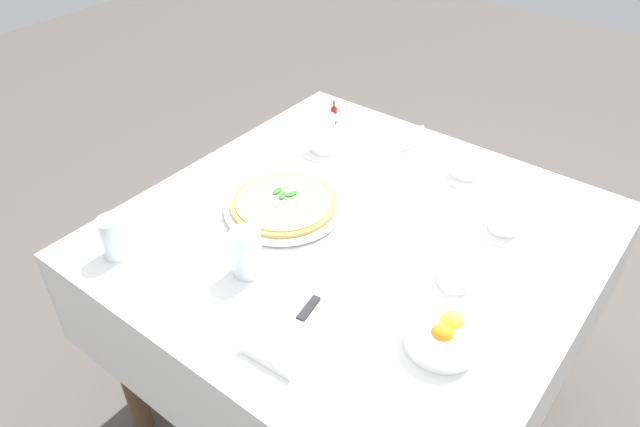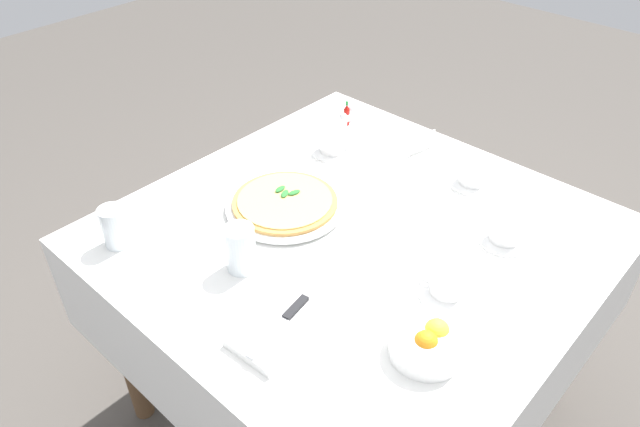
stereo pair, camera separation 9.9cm
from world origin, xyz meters
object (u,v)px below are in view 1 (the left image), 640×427
Objects in this scene: water_glass_center_back at (247,255)px; coffee_cup_far_right at (455,277)px; hot_sauce_bottle at (334,114)px; pizza at (283,203)px; water_glass_near_right at (115,240)px; coffee_cup_far_left at (465,169)px; citrus_bowl at (443,336)px; salt_shaker at (331,121)px; coffee_cup_back_corner at (324,144)px; pizza_plate at (284,207)px; coffee_cup_left_edge at (504,223)px; napkin_folded at (297,328)px; dinner_knife at (296,325)px; menu_card at (412,138)px; pepper_shaker at (336,113)px.

coffee_cup_far_right is at bearing 122.16° from water_glass_center_back.
water_glass_center_back reaches higher than coffee_cup_far_right.
pizza is at bearing 21.25° from hot_sauce_bottle.
coffee_cup_far_left is at bearing 148.34° from water_glass_near_right.
citrus_bowl is 2.67× the size of salt_shaker.
pizza_plate is at bearing 18.12° from coffee_cup_back_corner.
coffee_cup_left_edge is at bearing -172.22° from citrus_bowl.
pizza_plate is 0.49m from coffee_cup_far_right.
water_glass_near_right is 0.84m from hot_sauce_bottle.
water_glass_near_right reaches higher than napkin_folded.
napkin_folded is 0.01m from dinner_knife.
coffee_cup_far_right is 2.36× the size of salt_shaker.
water_glass_near_right is at bearing -5.89° from menu_card.
dinner_knife is at bearing -58.29° from citrus_bowl.
salt_shaker is at bearing -64.32° from menu_card.
coffee_cup_back_corner is (-0.30, -0.10, 0.02)m from pizza_plate.
water_glass_center_back is (0.53, 0.19, 0.02)m from coffee_cup_back_corner.
coffee_cup_far_right is 0.77m from salt_shaker.
water_glass_near_right is at bearing -90.69° from dinner_knife.
citrus_bowl is at bearing 75.04° from pizza.
coffee_cup_far_left is (-0.44, 0.30, 0.02)m from pizza_plate.
coffee_cup_left_edge is 0.59m from coffee_cup_back_corner.
coffee_cup_far_left reaches higher than pizza_plate.
water_glass_near_right reaches higher than coffee_cup_left_edge.
water_glass_near_right is (0.40, -0.69, 0.02)m from coffee_cup_far_right.
coffee_cup_back_corner reaches higher than coffee_cup_far_left.
pepper_shaker is (-0.49, -0.19, 0.00)m from pizza.
citrus_bowl is at bearing 49.41° from pepper_shaker.
menu_card is at bearing 90.62° from pepper_shaker.
water_glass_center_back reaches higher than pizza_plate.
water_glass_near_right is at bearing -72.92° from citrus_bowl.
coffee_cup_back_corner is 1.47× the size of menu_card.
water_glass_center_back is 0.78× the size of citrus_bowl.
water_glass_near_right is at bearing -28.00° from pizza.
coffee_cup_far_right is 1.00× the size of coffee_cup_left_edge.
coffee_cup_far_right is 1.50× the size of menu_card.
water_glass_near_right is at bearing -28.04° from pizza_plate.
water_glass_near_right is 0.86m from pepper_shaker.
salt_shaker reaches higher than dinner_knife.
water_glass_center_back reaches higher than water_glass_near_right.
dinner_knife is (0.58, -0.20, -0.00)m from coffee_cup_left_edge.
coffee_cup_back_corner is 0.72m from napkin_folded.
citrus_bowl reaches higher than pepper_shaker.
coffee_cup_far_left is 0.25m from coffee_cup_left_edge.
pizza_plate is 0.01m from pizza.
pizza_plate is at bearing 21.26° from hot_sauce_bottle.
water_glass_near_right is at bearing -62.93° from water_glass_center_back.
salt_shaker is 0.64× the size of menu_card.
coffee_cup_far_left is at bearing -156.00° from coffee_cup_far_right.
citrus_bowl is 2.67× the size of pepper_shaker.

